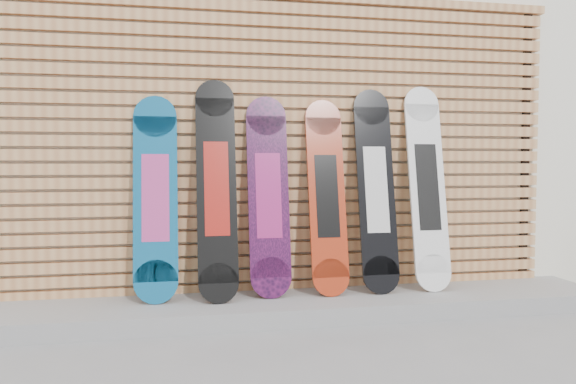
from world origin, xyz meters
name	(u,v)px	position (x,y,z in m)	size (l,w,h in m)	color
ground	(335,345)	(0.00, 0.00, 0.00)	(80.00, 80.00, 0.00)	gray
building	(295,100)	(0.50, 3.50, 1.80)	(12.00, 5.00, 3.60)	white
concrete_step	(287,306)	(-0.15, 0.68, 0.06)	(4.60, 0.70, 0.12)	gray
slat_wall	(279,142)	(-0.15, 0.97, 1.21)	(4.26, 0.08, 2.29)	tan
snowboard_0	(155,198)	(-1.03, 0.80, 0.82)	(0.29, 0.29, 1.40)	#0E5887
snowboard_1	(217,188)	(-0.63, 0.76, 0.88)	(0.27, 0.36, 1.52)	black
snowboard_2	(268,195)	(-0.26, 0.80, 0.82)	(0.29, 0.29, 1.41)	black
snowboard_3	(327,196)	(0.16, 0.79, 0.82)	(0.27, 0.31, 1.40)	#A92C12
snowboard_4	(376,190)	(0.53, 0.79, 0.86)	(0.27, 0.31, 1.48)	black
snowboard_5	(427,187)	(0.93, 0.79, 0.87)	(0.27, 0.32, 1.51)	white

